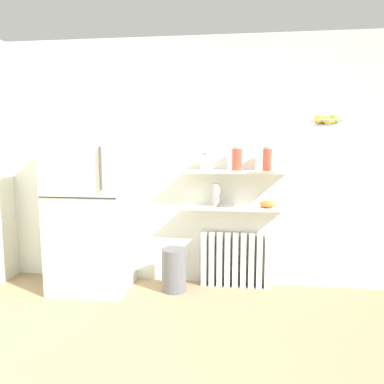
# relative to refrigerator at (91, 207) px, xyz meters

# --- Properties ---
(ground_plane) EXTENTS (7.04, 7.04, 0.00)m
(ground_plane) POSITION_rel_refrigerator_xyz_m (1.17, -1.18, -0.87)
(ground_plane) COLOR #9E8460
(back_wall) EXTENTS (7.04, 0.10, 2.60)m
(back_wall) POSITION_rel_refrigerator_xyz_m (1.17, 0.37, 0.43)
(back_wall) COLOR silver
(back_wall) RESTS_ON ground_plane
(refrigerator) EXTENTS (0.77, 0.67, 1.73)m
(refrigerator) POSITION_rel_refrigerator_xyz_m (0.00, 0.00, 0.00)
(refrigerator) COLOR silver
(refrigerator) RESTS_ON ground_plane
(radiator) EXTENTS (0.72, 0.12, 0.57)m
(radiator) POSITION_rel_refrigerator_xyz_m (1.48, 0.24, -0.58)
(radiator) COLOR white
(radiator) RESTS_ON ground_plane
(wall_shelf_lower) EXTENTS (1.05, 0.22, 0.02)m
(wall_shelf_lower) POSITION_rel_refrigerator_xyz_m (1.48, 0.21, -0.02)
(wall_shelf_lower) COLOR white
(wall_shelf_upper) EXTENTS (1.05, 0.22, 0.02)m
(wall_shelf_upper) POSITION_rel_refrigerator_xyz_m (1.48, 0.21, 0.36)
(wall_shelf_upper) COLOR white
(storage_jar_0) EXTENTS (0.11, 0.11, 0.18)m
(storage_jar_0) POSITION_rel_refrigerator_xyz_m (1.18, 0.21, 0.46)
(storage_jar_0) COLOR silver
(storage_jar_0) RESTS_ON wall_shelf_upper
(storage_jar_1) EXTENTS (0.10, 0.10, 0.24)m
(storage_jar_1) POSITION_rel_refrigerator_xyz_m (1.48, 0.21, 0.49)
(storage_jar_1) COLOR #C64C38
(storage_jar_1) RESTS_ON wall_shelf_upper
(storage_jar_2) EXTENTS (0.09, 0.09, 0.24)m
(storage_jar_2) POSITION_rel_refrigerator_xyz_m (1.78, 0.21, 0.49)
(storage_jar_2) COLOR #C64C38
(storage_jar_2) RESTS_ON wall_shelf_upper
(vase) EXTENTS (0.09, 0.09, 0.24)m
(vase) POSITION_rel_refrigerator_xyz_m (1.27, 0.21, 0.12)
(vase) COLOR #B2ADA8
(vase) RESTS_ON wall_shelf_lower
(shelf_bowl) EXTENTS (0.16, 0.16, 0.07)m
(shelf_bowl) POSITION_rel_refrigerator_xyz_m (1.80, 0.21, 0.03)
(shelf_bowl) COLOR orange
(shelf_bowl) RESTS_ON wall_shelf_lower
(trash_bin) EXTENTS (0.25, 0.25, 0.44)m
(trash_bin) POSITION_rel_refrigerator_xyz_m (0.86, 0.03, -0.64)
(trash_bin) COLOR slate
(trash_bin) RESTS_ON ground_plane
(hanging_fruit_basket) EXTENTS (0.29, 0.29, 0.10)m
(hanging_fruit_basket) POSITION_rel_refrigerator_xyz_m (2.25, -0.24, 0.84)
(hanging_fruit_basket) COLOR #B2B2B7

